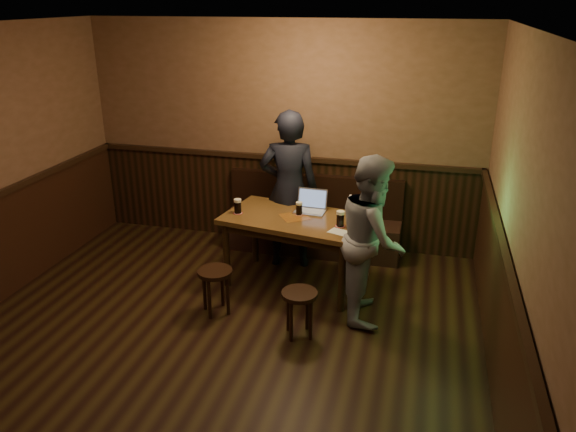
% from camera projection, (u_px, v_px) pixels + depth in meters
% --- Properties ---
extents(room, '(5.04, 6.04, 2.84)m').
position_uv_depth(room, '(194.00, 236.00, 4.59)').
color(room, black).
rests_on(room, ground).
extents(bench, '(2.20, 0.50, 0.95)m').
position_uv_depth(bench, '(312.00, 227.00, 7.09)').
color(bench, black).
rests_on(bench, ground).
extents(pub_table, '(1.63, 1.11, 0.81)m').
position_uv_depth(pub_table, '(295.00, 226.00, 6.09)').
color(pub_table, '#533917').
rests_on(pub_table, ground).
extents(stool_left, '(0.40, 0.40, 0.48)m').
position_uv_depth(stool_left, '(215.00, 279.00, 5.64)').
color(stool_left, black).
rests_on(stool_left, ground).
extents(stool_right, '(0.45, 0.45, 0.46)m').
position_uv_depth(stool_right, '(299.00, 301.00, 5.25)').
color(stool_right, black).
rests_on(stool_right, ground).
extents(pint_left, '(0.11, 0.11, 0.17)m').
position_uv_depth(pint_left, '(238.00, 206.00, 6.13)').
color(pint_left, maroon).
rests_on(pint_left, pub_table).
extents(pint_mid, '(0.09, 0.09, 0.15)m').
position_uv_depth(pint_mid, '(299.00, 208.00, 6.09)').
color(pint_mid, maroon).
rests_on(pint_mid, pub_table).
extents(pint_right, '(0.11, 0.11, 0.17)m').
position_uv_depth(pint_right, '(340.00, 219.00, 5.77)').
color(pint_right, maroon).
rests_on(pint_right, pub_table).
extents(laptop, '(0.34, 0.28, 0.24)m').
position_uv_depth(laptop, '(311.00, 206.00, 6.20)').
color(laptop, silver).
rests_on(laptop, pub_table).
extents(menu, '(0.26, 0.21, 0.00)m').
position_uv_depth(menu, '(340.00, 232.00, 5.66)').
color(menu, silver).
rests_on(menu, pub_table).
extents(person_suit, '(0.75, 0.56, 1.87)m').
position_uv_depth(person_suit, '(289.00, 190.00, 6.50)').
color(person_suit, black).
rests_on(person_suit, ground).
extents(person_grey, '(0.73, 0.88, 1.66)m').
position_uv_depth(person_grey, '(372.00, 238.00, 5.45)').
color(person_grey, gray).
rests_on(person_grey, ground).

